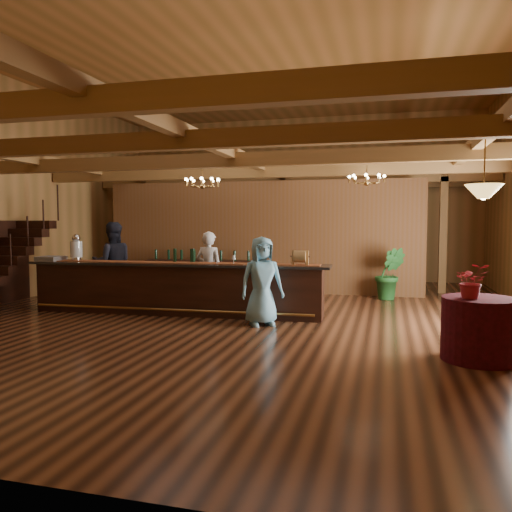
% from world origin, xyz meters
% --- Properties ---
extents(floor, '(14.00, 14.00, 0.00)m').
position_xyz_m(floor, '(0.00, 0.00, 0.00)').
color(floor, brown).
rests_on(floor, ground).
extents(ceiling, '(14.00, 14.00, 0.00)m').
position_xyz_m(ceiling, '(0.00, 0.00, 5.50)').
color(ceiling, '#A76933').
rests_on(ceiling, wall_back).
extents(wall_back, '(12.00, 0.10, 5.50)m').
position_xyz_m(wall_back, '(0.00, 7.00, 2.75)').
color(wall_back, '#A7733D').
rests_on(wall_back, floor).
extents(wall_left, '(0.10, 14.00, 5.50)m').
position_xyz_m(wall_left, '(-6.00, 0.00, 2.75)').
color(wall_left, '#A7733D').
rests_on(wall_left, floor).
extents(beam_grid, '(11.90, 13.90, 0.39)m').
position_xyz_m(beam_grid, '(0.00, 0.51, 3.24)').
color(beam_grid, brown).
rests_on(beam_grid, wall_left).
extents(support_posts, '(9.20, 10.20, 3.20)m').
position_xyz_m(support_posts, '(0.00, -0.50, 1.60)').
color(support_posts, brown).
rests_on(support_posts, floor).
extents(partition_wall, '(9.00, 0.18, 3.10)m').
position_xyz_m(partition_wall, '(-0.50, 3.50, 1.55)').
color(partition_wall, brown).
rests_on(partition_wall, floor).
extents(backroom_boxes, '(4.10, 0.60, 1.10)m').
position_xyz_m(backroom_boxes, '(-0.29, 5.50, 0.53)').
color(backroom_boxes, black).
rests_on(backroom_boxes, floor).
extents(tasting_bar, '(6.61, 1.14, 1.11)m').
position_xyz_m(tasting_bar, '(-1.34, -0.26, 0.56)').
color(tasting_bar, black).
rests_on(tasting_bar, floor).
extents(beverage_dispenser, '(0.26, 0.26, 0.60)m').
position_xyz_m(beverage_dispenser, '(-3.73, -0.32, 1.38)').
color(beverage_dispenser, silver).
rests_on(beverage_dispenser, tasting_bar).
extents(glass_rack_tray, '(0.50, 0.50, 0.10)m').
position_xyz_m(glass_rack_tray, '(-4.30, -0.45, 1.15)').
color(glass_rack_tray, gray).
rests_on(glass_rack_tray, tasting_bar).
extents(raffle_drum, '(0.34, 0.24, 0.30)m').
position_xyz_m(raffle_drum, '(1.33, -0.18, 1.27)').
color(raffle_drum, '#9F703B').
rests_on(raffle_drum, tasting_bar).
extents(bar_bottle_0, '(0.07, 0.07, 0.30)m').
position_xyz_m(bar_bottle_0, '(-1.42, -0.13, 1.25)').
color(bar_bottle_0, black).
rests_on(bar_bottle_0, tasting_bar).
extents(bar_bottle_1, '(0.07, 0.07, 0.30)m').
position_xyz_m(bar_bottle_1, '(-1.04, -0.12, 1.25)').
color(bar_bottle_1, black).
rests_on(bar_bottle_1, tasting_bar).
extents(bar_bottle_2, '(0.07, 0.07, 0.30)m').
position_xyz_m(bar_bottle_2, '(-1.00, -0.12, 1.25)').
color(bar_bottle_2, black).
rests_on(bar_bottle_2, tasting_bar).
extents(backbar_shelf, '(3.20, 0.72, 0.89)m').
position_xyz_m(backbar_shelf, '(-2.05, 3.05, 0.45)').
color(backbar_shelf, black).
rests_on(backbar_shelf, floor).
extents(round_table, '(1.04, 1.04, 0.90)m').
position_xyz_m(round_table, '(4.31, -2.50, 0.45)').
color(round_table, '#4E0A17').
rests_on(round_table, floor).
extents(chandelier_left, '(0.80, 0.80, 0.48)m').
position_xyz_m(chandelier_left, '(-1.09, 0.69, 2.87)').
color(chandelier_left, '#A1763A').
rests_on(chandelier_left, beam_grid).
extents(chandelier_right, '(0.80, 0.80, 0.43)m').
position_xyz_m(chandelier_right, '(2.55, 1.34, 2.92)').
color(chandelier_right, '#A1763A').
rests_on(chandelier_right, beam_grid).
extents(pendant_lamp, '(0.52, 0.52, 0.90)m').
position_xyz_m(pendant_lamp, '(4.31, -2.50, 2.40)').
color(pendant_lamp, '#A1763A').
rests_on(pendant_lamp, beam_grid).
extents(bartender, '(0.69, 0.49, 1.76)m').
position_xyz_m(bartender, '(-0.87, 0.51, 0.88)').
color(bartender, white).
rests_on(bartender, floor).
extents(staff_second, '(1.21, 1.15, 1.96)m').
position_xyz_m(staff_second, '(-3.34, 0.55, 0.98)').
color(staff_second, '#212332').
rests_on(staff_second, floor).
extents(guest, '(0.99, 0.88, 1.70)m').
position_xyz_m(guest, '(0.72, -0.94, 0.85)').
color(guest, '#6EACC5').
rests_on(guest, floor).
extents(floor_plant, '(0.76, 0.63, 1.33)m').
position_xyz_m(floor_plant, '(3.09, 2.89, 0.66)').
color(floor_plant, '#1E541F').
rests_on(floor_plant, floor).
extents(table_flowers, '(0.48, 0.43, 0.50)m').
position_xyz_m(table_flowers, '(4.17, -2.63, 1.15)').
color(table_flowers, '#A5222D').
rests_on(table_flowers, round_table).
extents(table_vase, '(0.18, 0.18, 0.29)m').
position_xyz_m(table_vase, '(4.19, -2.47, 1.05)').
color(table_vase, '#A1763A').
rests_on(table_vase, round_table).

